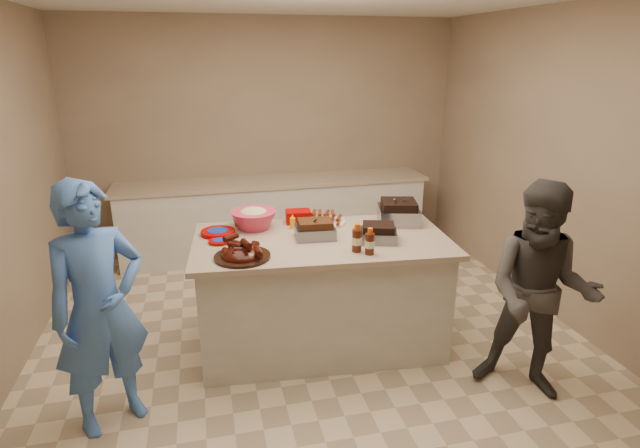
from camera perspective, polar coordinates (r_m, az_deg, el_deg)
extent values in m
cube|color=#47230F|center=(3.87, -0.56, -1.57)|extent=(0.32, 0.25, 0.09)
cube|color=black|center=(3.84, 6.64, -1.91)|extent=(0.33, 0.30, 0.08)
cube|color=gray|center=(4.27, 8.90, 0.16)|extent=(0.40, 0.40, 0.13)
cylinder|color=silver|center=(4.21, 0.66, 0.11)|extent=(0.42, 0.42, 0.06)
cube|color=#F6A628|center=(4.30, 8.69, 0.30)|extent=(0.33, 0.27, 0.08)
cylinder|color=#3F170A|center=(3.58, 5.67, -3.44)|extent=(0.07, 0.07, 0.20)
cylinder|color=#3F170A|center=(3.62, 4.20, -3.14)|extent=(0.08, 0.08, 0.21)
cylinder|color=#F3A60D|center=(4.08, -3.14, -0.51)|extent=(0.05, 0.05, 0.12)
imported|color=silver|center=(4.01, -1.22, -0.87)|extent=(0.14, 0.05, 0.14)
cylinder|color=#8C0100|center=(4.03, -11.57, -1.16)|extent=(0.29, 0.29, 0.03)
cylinder|color=#8C0100|center=(3.85, -11.43, -2.12)|extent=(0.18, 0.18, 0.02)
imported|color=#9D3A0A|center=(4.21, -9.29, -0.13)|extent=(0.11, 0.10, 0.10)
cube|color=#8C0100|center=(4.23, -2.49, 0.21)|extent=(0.22, 0.17, 0.10)
imported|color=#4577CD|center=(3.78, -22.18, -19.88)|extent=(1.34, 1.70, 0.39)
imported|color=#46433E|center=(4.05, 22.36, -17.03)|extent=(1.53, 1.66, 0.58)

